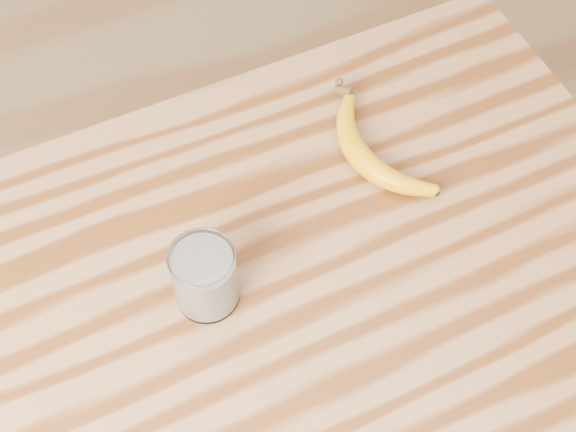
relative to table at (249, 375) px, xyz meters
name	(u,v)px	position (x,y,z in m)	size (l,w,h in m)	color
room	(217,104)	(0.00, 0.00, 0.58)	(4.04, 4.04, 2.70)	olive
table	(249,375)	(0.00, 0.00, 0.00)	(1.20, 0.80, 0.90)	#91613C
smoothie_glass	(205,277)	(-0.02, 0.07, 0.18)	(0.08, 0.08, 0.10)	white
banana	(361,159)	(0.25, 0.17, 0.15)	(0.11, 0.29, 0.04)	orange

